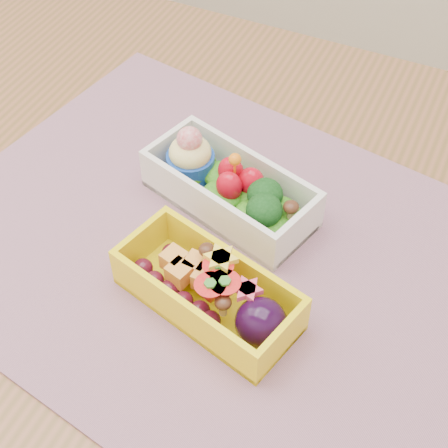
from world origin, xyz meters
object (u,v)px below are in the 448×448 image
at_px(placemat, 215,250).
at_px(bento_yellow, 211,291).
at_px(bento_white, 229,188).
at_px(table, 247,303).

height_order(placemat, bento_yellow, bento_yellow).
xyz_separation_m(placemat, bento_white, (-0.01, 0.06, 0.03)).
xyz_separation_m(placemat, bento_yellow, (0.03, -0.07, 0.03)).
height_order(bento_white, bento_yellow, bento_white).
xyz_separation_m(table, bento_yellow, (-0.00, -0.09, 0.13)).
xyz_separation_m(table, placemat, (-0.03, -0.02, 0.10)).
bearing_deg(bento_white, bento_yellow, -55.93).
height_order(table, bento_white, bento_white).
height_order(table, bento_yellow, bento_yellow).
distance_m(bento_white, bento_yellow, 0.14).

